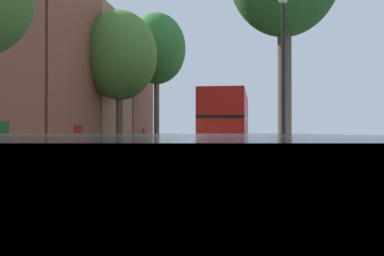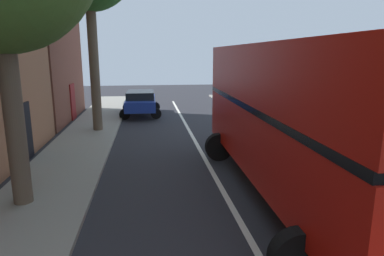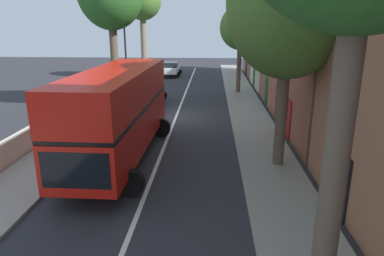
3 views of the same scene
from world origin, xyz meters
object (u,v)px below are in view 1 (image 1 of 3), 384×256
Objects in this scene: parked_car_white_right_1 at (231,154)px; street_tree_left_0 at (120,56)px; double_decker_bus at (226,122)px; litter_bin_right at (319,164)px; lamppost_right at (283,70)px; street_tree_left_4 at (157,49)px; parked_car_blue_left_2 at (188,141)px.

street_tree_left_0 is at bearing 121.94° from parked_car_white_right_1.
double_decker_bus reaches higher than litter_bin_right.
parked_car_white_right_1 is 3.41m from lamppost_right.
street_tree_left_4 is at bearing 112.96° from lamppost_right.
litter_bin_right is at bearing -52.73° from lamppost_right.
street_tree_left_4 is at bearing 113.93° from litter_bin_right.
street_tree_left_4 is 1.83× the size of lamppost_right.
street_tree_left_0 is 1.51× the size of lamppost_right.
lamppost_right is 3.56m from litter_bin_right.
double_decker_bus is 0.87× the size of street_tree_left_4.
double_decker_bus is 8.21m from street_tree_left_0.
parked_car_white_right_1 is 0.35× the size of street_tree_left_4.
litter_bin_right is (10.57, -13.88, -6.03)m from street_tree_left_0.
double_decker_bus is 12.23m from parked_car_white_right_1.
street_tree_left_4 is at bearing 85.13° from street_tree_left_0.
parked_car_blue_left_2 is at bearing 106.33° from litter_bin_right.
double_decker_bus is at bearing 102.00° from lamppost_right.
lamppost_right is at bearing -3.34° from parked_car_white_right_1.
street_tree_left_4 reaches higher than parked_car_blue_left_2.
street_tree_left_0 is 18.45m from litter_bin_right.
street_tree_left_4 is 23.21m from lamppost_right.
lamppost_right is (6.80, -25.31, 2.90)m from parked_car_blue_left_2.
street_tree_left_4 is at bearing 108.74° from parked_car_white_right_1.
litter_bin_right is (3.60, -13.54, -1.70)m from double_decker_bus.
lamppost_right is (9.57, -12.56, -2.88)m from street_tree_left_0.
double_decker_bus is at bearing -72.20° from parked_car_blue_left_2.
parked_car_white_right_1 reaches higher than parked_car_blue_left_2.
street_tree_left_4 is 25.58m from litter_bin_right.
double_decker_bus is 2.30× the size of parked_car_blue_left_2.
litter_bin_right is at bearing -75.11° from double_decker_bus.
street_tree_left_0 is (-6.97, 0.34, 4.33)m from double_decker_bus.
lamppost_right is (1.80, -0.11, 2.90)m from parked_car_white_right_1.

